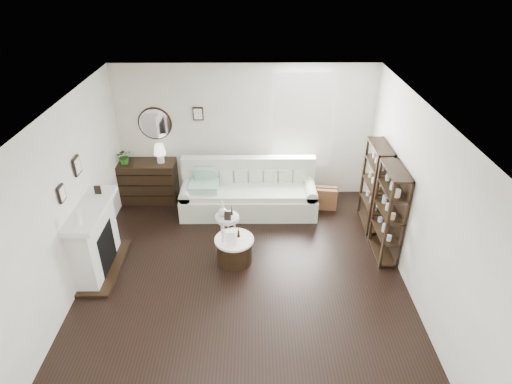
{
  "coord_description": "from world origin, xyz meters",
  "views": [
    {
      "loc": [
        0.16,
        -5.11,
        4.53
      ],
      "look_at": [
        0.2,
        0.8,
        1.12
      ],
      "focal_mm": 30.0,
      "sensor_mm": 36.0,
      "label": 1
    }
  ],
  "objects_px": {
    "sofa": "(249,194)",
    "drum_table": "(234,250)",
    "pedestal_table": "(227,218)",
    "dresser": "(145,181)"
  },
  "relations": [
    {
      "from": "sofa",
      "to": "drum_table",
      "type": "xyz_separation_m",
      "value": [
        -0.22,
        -1.61,
        -0.11
      ]
    },
    {
      "from": "sofa",
      "to": "pedestal_table",
      "type": "distance_m",
      "value": 1.12
    },
    {
      "from": "dresser",
      "to": "pedestal_table",
      "type": "height_order",
      "value": "dresser"
    },
    {
      "from": "sofa",
      "to": "drum_table",
      "type": "bearing_deg",
      "value": -97.71
    },
    {
      "from": "sofa",
      "to": "dresser",
      "type": "relative_size",
      "value": 2.05
    },
    {
      "from": "dresser",
      "to": "drum_table",
      "type": "xyz_separation_m",
      "value": [
        1.87,
        -2.0,
        -0.2
      ]
    },
    {
      "from": "drum_table",
      "to": "pedestal_table",
      "type": "height_order",
      "value": "pedestal_table"
    },
    {
      "from": "dresser",
      "to": "drum_table",
      "type": "relative_size",
      "value": 1.98
    },
    {
      "from": "drum_table",
      "to": "pedestal_table",
      "type": "distance_m",
      "value": 0.63
    },
    {
      "from": "drum_table",
      "to": "pedestal_table",
      "type": "xyz_separation_m",
      "value": [
        -0.14,
        0.56,
        0.24
      ]
    }
  ]
}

